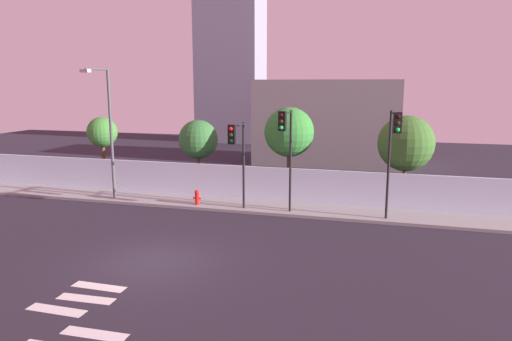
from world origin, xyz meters
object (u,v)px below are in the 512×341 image
Objects in this scene: roadside_tree_midleft at (198,140)px; roadside_tree_midright at (289,132)px; street_lamp_curbside at (108,124)px; traffic_light_right at (393,143)px; roadside_tree_rightmost at (406,144)px; traffic_light_center at (286,140)px; traffic_light_left at (237,147)px; roadside_tree_leftmost at (102,133)px; fire_hydrant at (197,197)px.

roadside_tree_midleft is 0.84× the size of roadside_tree_midright.
street_lamp_curbside is at bearing -160.43° from roadside_tree_midright.
roadside_tree_rightmost is (0.69, 3.93, -0.50)m from traffic_light_right.
street_lamp_curbside is at bearing -139.38° from roadside_tree_midleft.
traffic_light_center is 1.16× the size of roadside_tree_midleft.
traffic_light_left is 5.61m from roadside_tree_midleft.
roadside_tree_rightmost is at bearing 0.00° from roadside_tree_midleft.
traffic_light_center is 1.04× the size of roadside_tree_rightmost.
roadside_tree_midright reaches higher than roadside_tree_leftmost.
traffic_light_right is 1.17× the size of roadside_tree_midleft.
traffic_light_center reaches higher than fire_hydrant.
traffic_light_center is at bearing 179.14° from traffic_light_right.
traffic_light_right is 1.06× the size of roadside_tree_rightmost.
roadside_tree_rightmost is at bearing 17.67° from fire_hydrant.
fire_hydrant is at bearing 176.21° from traffic_light_right.
roadside_tree_midleft is at bearing 160.15° from traffic_light_right.
traffic_light_center is at bearing -6.70° from fire_hydrant.
traffic_light_center is at bearing -3.34° from street_lamp_curbside.
street_lamp_curbside is 8.99× the size of fire_hydrant.
street_lamp_curbside is 6.25m from fire_hydrant.
fire_hydrant is (-4.82, 0.57, -3.20)m from traffic_light_center.
traffic_light_right is at bearing -0.86° from traffic_light_center.
street_lamp_curbside is 1.37× the size of roadside_tree_midright.
traffic_light_center is 7.21m from roadside_tree_midleft.
traffic_light_right is at bearing 1.94° from traffic_light_left.
traffic_light_right is at bearing -3.79° from fire_hydrant.
roadside_tree_midleft is (-6.06, 3.86, -0.62)m from traffic_light_center.
traffic_light_left is at bearing -151.96° from roadside_tree_rightmost.
traffic_light_right is (7.15, 0.24, 0.45)m from traffic_light_left.
roadside_tree_leftmost is at bearing 180.00° from roadside_tree_midleft.
roadside_tree_rightmost is (10.34, 3.29, 2.74)m from fire_hydrant.
roadside_tree_midleft is at bearing 180.00° from roadside_tree_rightmost.
street_lamp_curbside reaches higher than roadside_tree_midleft.
street_lamp_curbside reaches higher than traffic_light_left.
fire_hydrant is 11.19m from roadside_tree_rightmost.
street_lamp_curbside is at bearing -167.97° from roadside_tree_rightmost.
roadside_tree_leftmost is at bearing 167.18° from traffic_light_right.
roadside_tree_midright is (-5.49, 3.93, -0.09)m from traffic_light_right.
street_lamp_curbside is 4.25m from roadside_tree_leftmost.
roadside_tree_midright reaches higher than roadside_tree_rightmost.
street_lamp_curbside reaches higher than traffic_light_right.
traffic_light_left is at bearing -178.06° from traffic_light_right.
roadside_tree_midright is at bearing 144.39° from traffic_light_right.
street_lamp_curbside is 1.61× the size of roadside_tree_leftmost.
roadside_tree_leftmost is (-7.63, 3.29, 2.79)m from fire_hydrant.
roadside_tree_leftmost is at bearing 156.66° from fire_hydrant.
street_lamp_curbside is 15.78m from roadside_tree_rightmost.
traffic_light_left is 1.00× the size of roadside_tree_leftmost.
traffic_light_center is 1.15× the size of roadside_tree_leftmost.
roadside_tree_leftmost is at bearing 162.78° from traffic_light_center.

